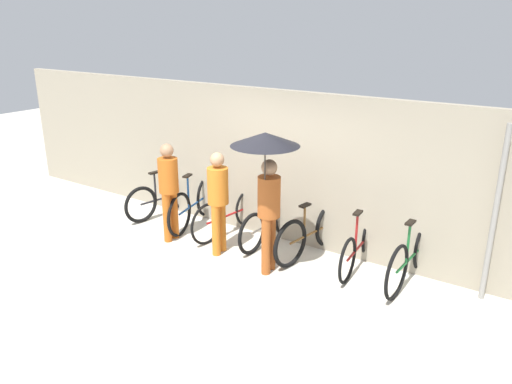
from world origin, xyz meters
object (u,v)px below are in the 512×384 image
(parked_bicycle_2, at_px, (229,213))
(pedestrian_trailing, at_px, (267,167))
(parked_bicycle_1, at_px, (194,204))
(parked_bicycle_6, at_px, (411,256))
(parked_bicycle_5, at_px, (359,245))
(pedestrian_leading, at_px, (169,185))
(pedestrian_center, at_px, (218,196))
(parked_bicycle_4, at_px, (311,233))
(parked_bicycle_0, at_px, (164,197))
(parked_bicycle_3, at_px, (270,223))

(parked_bicycle_2, distance_m, pedestrian_trailing, 1.96)
(parked_bicycle_1, bearing_deg, parked_bicycle_6, -101.53)
(parked_bicycle_5, xyz_separation_m, pedestrian_trailing, (-1.02, -0.93, 1.24))
(parked_bicycle_6, relative_size, pedestrian_leading, 1.10)
(pedestrian_leading, bearing_deg, parked_bicycle_5, -167.55)
(parked_bicycle_1, distance_m, pedestrian_center, 1.37)
(parked_bicycle_6, distance_m, pedestrian_trailing, 2.34)
(parked_bicycle_1, relative_size, parked_bicycle_4, 1.01)
(parked_bicycle_0, relative_size, pedestrian_center, 1.02)
(parked_bicycle_5, height_order, parked_bicycle_6, parked_bicycle_5)
(parked_bicycle_0, relative_size, parked_bicycle_2, 0.96)
(parked_bicycle_2, relative_size, pedestrian_trailing, 0.82)
(parked_bicycle_1, bearing_deg, pedestrian_leading, 175.48)
(parked_bicycle_3, bearing_deg, pedestrian_center, 150.54)
(parked_bicycle_2, bearing_deg, parked_bicycle_1, 98.24)
(parked_bicycle_2, height_order, pedestrian_trailing, pedestrian_trailing)
(pedestrian_center, bearing_deg, parked_bicycle_4, -158.00)
(pedestrian_trailing, bearing_deg, pedestrian_center, -17.65)
(pedestrian_center, bearing_deg, parked_bicycle_6, -173.01)
(parked_bicycle_2, height_order, pedestrian_center, pedestrian_center)
(parked_bicycle_2, relative_size, pedestrian_leading, 1.05)
(parked_bicycle_1, bearing_deg, parked_bicycle_5, -100.68)
(pedestrian_leading, bearing_deg, pedestrian_center, -179.93)
(parked_bicycle_6, bearing_deg, pedestrian_leading, 103.92)
(parked_bicycle_2, distance_m, parked_bicycle_3, 0.77)
(parked_bicycle_1, relative_size, parked_bicycle_3, 1.07)
(parked_bicycle_4, distance_m, pedestrian_center, 1.53)
(parked_bicycle_3, xyz_separation_m, pedestrian_leading, (-1.44, -0.79, 0.60))
(pedestrian_leading, bearing_deg, pedestrian_trailing, 173.64)
(parked_bicycle_4, xyz_separation_m, pedestrian_trailing, (-0.26, -0.88, 1.21))
(parked_bicycle_0, bearing_deg, parked_bicycle_3, -78.17)
(parked_bicycle_6, bearing_deg, parked_bicycle_2, 93.33)
(parked_bicycle_2, xyz_separation_m, parked_bicycle_4, (1.53, 0.04, 0.01))
(parked_bicycle_3, height_order, parked_bicycle_5, parked_bicycle_5)
(parked_bicycle_3, bearing_deg, parked_bicycle_1, 96.15)
(parked_bicycle_5, bearing_deg, parked_bicycle_6, -97.12)
(parked_bicycle_2, xyz_separation_m, pedestrian_leading, (-0.67, -0.71, 0.58))
(parked_bicycle_3, relative_size, pedestrian_trailing, 0.78)
(parked_bicycle_6, xyz_separation_m, pedestrian_center, (-2.77, -0.73, 0.55))
(parked_bicycle_4, height_order, parked_bicycle_5, parked_bicycle_4)
(parked_bicycle_4, bearing_deg, parked_bicycle_0, 99.10)
(parked_bicycle_3, height_order, parked_bicycle_6, parked_bicycle_6)
(parked_bicycle_0, relative_size, parked_bicycle_1, 0.94)
(parked_bicycle_1, distance_m, parked_bicycle_6, 3.84)
(pedestrian_leading, bearing_deg, parked_bicycle_2, -135.87)
(parked_bicycle_6, bearing_deg, parked_bicycle_1, 93.33)
(parked_bicycle_2, bearing_deg, parked_bicycle_5, -80.62)
(pedestrian_trailing, bearing_deg, parked_bicycle_3, -68.50)
(parked_bicycle_1, relative_size, pedestrian_trailing, 0.84)
(parked_bicycle_5, xyz_separation_m, pedestrian_center, (-2.00, -0.76, 0.59))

